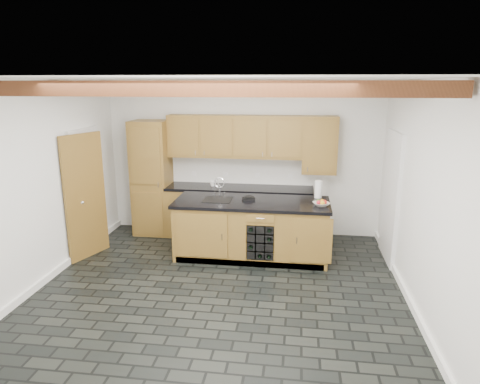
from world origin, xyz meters
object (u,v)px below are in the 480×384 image
Objects in this scene: island at (252,229)px; fruit_bowl at (321,204)px; paper_towel at (318,189)px; kitchen_scale at (249,198)px.

fruit_bowl is at bearing -6.69° from island.
paper_towel is (1.04, 0.37, 0.61)m from island.
paper_towel is at bearing 19.31° from island.
fruit_bowl is (1.07, -0.13, 0.49)m from island.
paper_towel is at bearing -4.41° from kitchen_scale.
kitchen_scale is 0.79× the size of paper_towel.
kitchen_scale reaches higher than island.
kitchen_scale is at bearing -165.43° from paper_towel.
paper_towel is at bearing 93.41° from fruit_bowl.
fruit_bowl is at bearing -29.10° from kitchen_scale.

